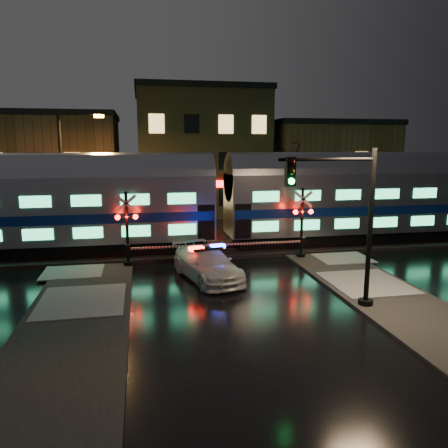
{
  "coord_description": "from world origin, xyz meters",
  "views": [
    {
      "loc": [
        -3.92,
        -21.3,
        6.57
      ],
      "look_at": [
        0.65,
        2.5,
        2.2
      ],
      "focal_mm": 35.0,
      "sensor_mm": 36.0,
      "label": 1
    }
  ],
  "objects_px": {
    "crossing_signal_right": "(296,230)",
    "crossing_signal_left": "(134,236)",
    "traffic_light": "(347,226)",
    "police_car": "(207,264)",
    "streetlight": "(66,169)"
  },
  "relations": [
    {
      "from": "police_car",
      "to": "traffic_light",
      "type": "height_order",
      "value": "traffic_light"
    },
    {
      "from": "crossing_signal_right",
      "to": "crossing_signal_left",
      "type": "distance_m",
      "value": 9.24
    },
    {
      "from": "crossing_signal_right",
      "to": "traffic_light",
      "type": "xyz_separation_m",
      "value": [
        -0.88,
        -7.95,
        1.73
      ]
    },
    {
      "from": "traffic_light",
      "to": "crossing_signal_right",
      "type": "bearing_deg",
      "value": 98.44
    },
    {
      "from": "crossing_signal_left",
      "to": "crossing_signal_right",
      "type": "bearing_deg",
      "value": -0.0
    },
    {
      "from": "traffic_light",
      "to": "police_car",
      "type": "bearing_deg",
      "value": 148.12
    },
    {
      "from": "crossing_signal_left",
      "to": "traffic_light",
      "type": "distance_m",
      "value": 11.67
    },
    {
      "from": "police_car",
      "to": "crossing_signal_right",
      "type": "bearing_deg",
      "value": 12.08
    },
    {
      "from": "crossing_signal_left",
      "to": "traffic_light",
      "type": "xyz_separation_m",
      "value": [
        8.36,
        -7.95,
        1.73
      ]
    },
    {
      "from": "crossing_signal_right",
      "to": "crossing_signal_left",
      "type": "xyz_separation_m",
      "value": [
        -9.24,
        0.0,
        0.0
      ]
    },
    {
      "from": "police_car",
      "to": "streetlight",
      "type": "xyz_separation_m",
      "value": [
        -7.88,
        9.57,
        4.29
      ]
    },
    {
      "from": "crossing_signal_left",
      "to": "traffic_light",
      "type": "bearing_deg",
      "value": -43.57
    },
    {
      "from": "crossing_signal_right",
      "to": "traffic_light",
      "type": "relative_size",
      "value": 0.91
    },
    {
      "from": "crossing_signal_right",
      "to": "crossing_signal_left",
      "type": "relative_size",
      "value": 1.0
    },
    {
      "from": "traffic_light",
      "to": "streetlight",
      "type": "relative_size",
      "value": 0.74
    }
  ]
}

